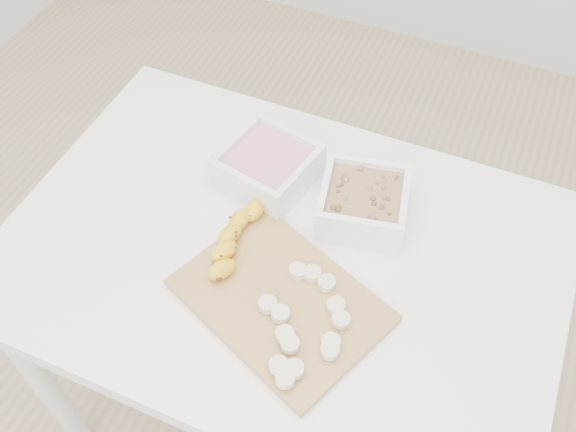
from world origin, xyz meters
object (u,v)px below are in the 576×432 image
at_px(cutting_board, 280,300).
at_px(bowl_yogurt, 268,166).
at_px(table, 282,278).
at_px(bowl_granola, 363,202).
at_px(banana, 234,239).

bearing_deg(cutting_board, bowl_yogurt, 118.63).
bearing_deg(table, bowl_yogurt, 122.47).
relative_size(bowl_granola, banana, 0.99).
height_order(cutting_board, banana, banana).
height_order(bowl_yogurt, banana, bowl_yogurt).
height_order(table, bowl_granola, bowl_granola).
distance_m(cutting_board, banana, 0.14).
xyz_separation_m(bowl_yogurt, bowl_granola, (0.20, -0.01, -0.00)).
relative_size(table, cutting_board, 3.01).
bearing_deg(banana, bowl_granola, 51.85).
xyz_separation_m(table, cutting_board, (0.04, -0.10, 0.10)).
bearing_deg(bowl_yogurt, bowl_granola, -3.39).
distance_m(bowl_yogurt, bowl_granola, 0.20).
relative_size(bowl_granola, cutting_board, 0.55).
height_order(bowl_granola, banana, bowl_granola).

